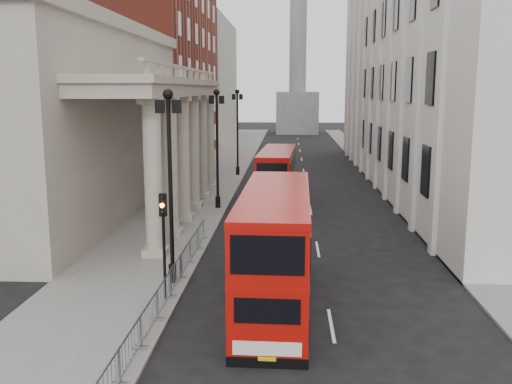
% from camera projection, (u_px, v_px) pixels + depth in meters
% --- Properties ---
extents(ground, '(260.00, 260.00, 0.00)m').
position_uv_depth(ground, '(168.00, 321.00, 20.97)').
color(ground, black).
rests_on(ground, ground).
extents(sidewalk_west, '(6.00, 140.00, 0.12)m').
position_uv_depth(sidewalk_west, '(205.00, 185.00, 50.60)').
color(sidewalk_west, slate).
rests_on(sidewalk_west, ground).
extents(sidewalk_east, '(3.00, 140.00, 0.12)m').
position_uv_depth(sidewalk_east, '(393.00, 187.00, 49.67)').
color(sidewalk_east, slate).
rests_on(sidewalk_east, ground).
extents(kerb, '(0.20, 140.00, 0.14)m').
position_uv_depth(kerb, '(238.00, 185.00, 50.43)').
color(kerb, slate).
rests_on(kerb, ground).
extents(portico_building, '(9.00, 28.00, 12.00)m').
position_uv_depth(portico_building, '(67.00, 126.00, 38.18)').
color(portico_building, gray).
rests_on(portico_building, ground).
extents(brick_building, '(9.00, 32.00, 22.00)m').
position_uv_depth(brick_building, '(162.00, 67.00, 66.77)').
color(brick_building, maroon).
rests_on(brick_building, ground).
extents(west_building_far, '(9.00, 30.00, 20.00)m').
position_uv_depth(west_building_far, '(203.00, 80.00, 98.39)').
color(west_building_far, gray).
rests_on(west_building_far, ground).
extents(east_building, '(8.00, 55.00, 25.00)m').
position_uv_depth(east_building, '(424.00, 42.00, 49.30)').
color(east_building, silver).
rests_on(east_building, ground).
extents(monument_column, '(8.00, 8.00, 54.20)m').
position_uv_depth(monument_column, '(298.00, 49.00, 108.19)').
color(monument_column, '#60605E').
rests_on(monument_column, ground).
extents(lamp_post_south, '(1.05, 0.44, 8.32)m').
position_uv_depth(lamp_post_south, '(170.00, 174.00, 24.06)').
color(lamp_post_south, black).
rests_on(lamp_post_south, sidewalk_west).
extents(lamp_post_mid, '(1.05, 0.44, 8.32)m').
position_uv_depth(lamp_post_mid, '(217.00, 140.00, 39.78)').
color(lamp_post_mid, black).
rests_on(lamp_post_mid, sidewalk_west).
extents(lamp_post_north, '(1.05, 0.44, 8.32)m').
position_uv_depth(lamp_post_north, '(237.00, 126.00, 55.50)').
color(lamp_post_north, black).
rests_on(lamp_post_north, sidewalk_west).
extents(traffic_light, '(0.28, 0.33, 4.30)m').
position_uv_depth(traffic_light, '(163.00, 226.00, 22.39)').
color(traffic_light, black).
rests_on(traffic_light, sidewalk_west).
extents(crowd_barriers, '(0.50, 18.75, 1.10)m').
position_uv_depth(crowd_barriers, '(170.00, 284.00, 23.05)').
color(crowd_barriers, gray).
rests_on(crowd_barriers, sidewalk_west).
extents(bus_near, '(2.79, 10.65, 4.58)m').
position_uv_depth(bus_near, '(275.00, 247.00, 22.16)').
color(bus_near, '#AF0D08').
rests_on(bus_near, ground).
extents(bus_far, '(2.77, 9.64, 4.12)m').
position_uv_depth(bus_far, '(277.00, 177.00, 41.38)').
color(bus_far, '#950B06').
rests_on(bus_far, ground).
extents(pedestrian_a, '(0.68, 0.62, 1.55)m').
position_uv_depth(pedestrian_a, '(150.00, 207.00, 36.85)').
color(pedestrian_a, black).
rests_on(pedestrian_a, sidewalk_west).
extents(pedestrian_b, '(0.89, 0.73, 1.66)m').
position_uv_depth(pedestrian_b, '(165.00, 194.00, 41.20)').
color(pedestrian_b, black).
rests_on(pedestrian_b, sidewalk_west).
extents(pedestrian_c, '(1.06, 0.84, 1.91)m').
position_uv_depth(pedestrian_c, '(192.00, 190.00, 42.12)').
color(pedestrian_c, black).
rests_on(pedestrian_c, sidewalk_west).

